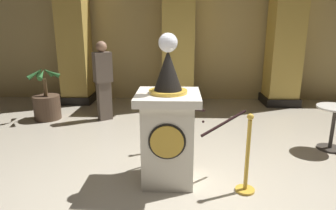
{
  "coord_description": "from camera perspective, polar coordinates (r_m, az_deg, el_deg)",
  "views": [
    {
      "loc": [
        0.02,
        -3.31,
        2.01
      ],
      "look_at": [
        -0.11,
        0.29,
        1.04
      ],
      "focal_mm": 31.93,
      "sensor_mm": 36.0,
      "label": 1
    }
  ],
  "objects": [
    {
      "name": "column_right",
      "position": [
        8.11,
        21.46,
        11.79
      ],
      "size": [
        0.89,
        0.89,
        3.38
      ],
      "color": "black",
      "rests_on": "ground_plane"
    },
    {
      "name": "pedestal_clock",
      "position": [
        3.82,
        -0.0,
        -4.29
      ],
      "size": [
        0.79,
        0.79,
        1.92
      ],
      "color": "silver",
      "rests_on": "ground_plane"
    },
    {
      "name": "column_centre_rear",
      "position": [
        7.67,
        1.99,
        12.66
      ],
      "size": [
        0.94,
        0.94,
        3.38
      ],
      "color": "black",
      "rests_on": "ground_plane"
    },
    {
      "name": "column_left",
      "position": [
        8.12,
        -17.48,
        12.13
      ],
      "size": [
        0.83,
        0.83,
        3.38
      ],
      "color": "black",
      "rests_on": "ground_plane"
    },
    {
      "name": "velvet_rope",
      "position": [
        4.17,
        6.77,
        -2.02
      ],
      "size": [
        1.14,
        1.14,
        0.22
      ],
      "color": "black"
    },
    {
      "name": "ground_plane",
      "position": [
        3.87,
        1.59,
        -16.12
      ],
      "size": [
        11.51,
        11.51,
        0.0
      ],
      "primitive_type": "plane",
      "color": "#B2A893"
    },
    {
      "name": "back_wall",
      "position": [
        8.21,
        2.01,
        13.41
      ],
      "size": [
        11.51,
        0.16,
        3.52
      ],
      "primitive_type": "cube",
      "color": "tan",
      "rests_on": "ground_plane"
    },
    {
      "name": "stanchion_near",
      "position": [
        3.83,
        14.8,
        -11.06
      ],
      "size": [
        0.24,
        0.24,
        1.01
      ],
      "color": "gold",
      "rests_on": "ground_plane"
    },
    {
      "name": "cafe_table",
      "position": [
        5.56,
        29.05,
        -2.9
      ],
      "size": [
        0.58,
        0.58,
        0.74
      ],
      "color": "#332D28",
      "rests_on": "ground_plane"
    },
    {
      "name": "stanchion_far",
      "position": [
        4.87,
        0.26,
        -4.5
      ],
      "size": [
        0.24,
        0.24,
        1.06
      ],
      "color": "gold",
      "rests_on": "ground_plane"
    },
    {
      "name": "bystander_guest",
      "position": [
        6.47,
        -12.27,
        4.88
      ],
      "size": [
        0.42,
        0.38,
        1.68
      ],
      "color": "brown",
      "rests_on": "ground_plane"
    },
    {
      "name": "potted_palm_left",
      "position": [
        7.0,
        -22.13,
        0.17
      ],
      "size": [
        0.64,
        0.67,
        1.17
      ],
      "color": "#4C3828",
      "rests_on": "ground_plane"
    }
  ]
}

